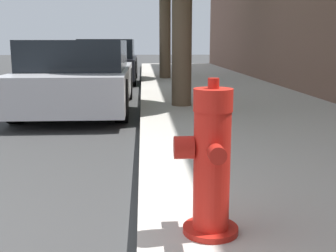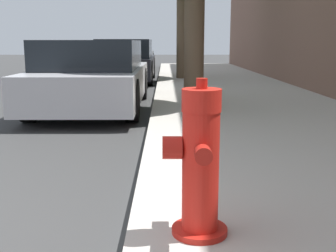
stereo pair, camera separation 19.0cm
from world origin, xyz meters
name	(u,v)px [view 1 (the left image)]	position (x,y,z in m)	size (l,w,h in m)	color
fire_hydrant	(211,164)	(2.24, 0.32, 0.57)	(0.38, 0.39, 0.91)	red
parked_car_near	(80,76)	(0.70, 5.91, 0.63)	(1.83, 4.41, 1.28)	#B7B7BC
parked_car_mid	(109,61)	(0.79, 11.45, 0.65)	(1.75, 4.33, 1.32)	black
parked_car_far	(113,55)	(0.52, 17.47, 0.66)	(1.88, 4.44, 1.33)	#4C5156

